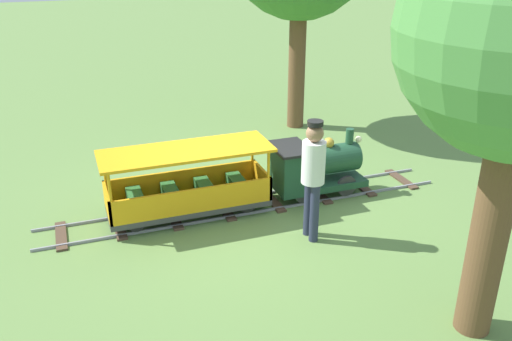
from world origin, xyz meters
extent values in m
plane|color=#608442|center=(0.00, 0.00, 0.00)|extent=(60.00, 60.00, 0.00)
cube|color=gray|center=(-0.26, -0.05, 0.02)|extent=(0.03, 6.05, 0.04)
cube|color=gray|center=(0.26, -0.05, 0.02)|extent=(0.03, 6.05, 0.04)
cube|color=#4C3828|center=(0.00, -2.70, 0.01)|extent=(0.77, 0.14, 0.03)
cube|color=#4C3828|center=(0.00, -1.94, 0.01)|extent=(0.77, 0.14, 0.03)
cube|color=#4C3828|center=(0.00, -1.19, 0.01)|extent=(0.77, 0.14, 0.03)
cube|color=#4C3828|center=(0.00, -0.43, 0.01)|extent=(0.77, 0.14, 0.03)
cube|color=#4C3828|center=(0.00, 0.33, 0.01)|extent=(0.77, 0.14, 0.03)
cube|color=#4C3828|center=(0.00, 1.08, 0.01)|extent=(0.77, 0.14, 0.03)
cube|color=#4C3828|center=(0.00, 1.84, 0.01)|extent=(0.77, 0.14, 0.03)
cube|color=#4C3828|center=(0.00, 2.59, 0.01)|extent=(0.77, 0.14, 0.03)
cube|color=#1E472D|center=(0.00, 1.07, 0.21)|extent=(0.65, 1.40, 0.10)
cylinder|color=#1E472D|center=(0.00, 1.27, 0.56)|extent=(0.44, 0.85, 0.44)
cylinder|color=#B7932D|center=(0.00, 1.70, 0.56)|extent=(0.37, 0.02, 0.37)
cylinder|color=#1E472D|center=(0.00, 1.57, 0.89)|extent=(0.12, 0.12, 0.23)
sphere|color=#B7932D|center=(0.00, 1.22, 0.83)|extent=(0.16, 0.16, 0.16)
cube|color=#1E472D|center=(0.00, 0.60, 0.54)|extent=(0.65, 0.45, 0.55)
cube|color=black|center=(0.00, 0.60, 0.83)|extent=(0.73, 0.53, 0.04)
sphere|color=#F2EAB2|center=(0.00, 1.73, 0.82)|extent=(0.10, 0.10, 0.10)
cylinder|color=#2D2D2D|center=(-0.26, 1.42, 0.20)|extent=(0.05, 0.32, 0.32)
cylinder|color=#2D2D2D|center=(0.26, 1.42, 0.20)|extent=(0.05, 0.32, 0.32)
cylinder|color=#2D2D2D|center=(-0.26, 0.72, 0.20)|extent=(0.05, 0.32, 0.32)
cylinder|color=#2D2D2D|center=(0.26, 0.72, 0.20)|extent=(0.05, 0.32, 0.32)
cube|color=#3F3F3F|center=(0.00, -0.95, 0.18)|extent=(0.73, 2.25, 0.08)
cube|color=orange|center=(-0.34, -0.95, 0.40)|extent=(0.04, 2.25, 0.35)
cube|color=orange|center=(0.34, -0.95, 0.40)|extent=(0.04, 2.25, 0.35)
cube|color=orange|center=(0.00, 0.15, 0.40)|extent=(0.73, 0.04, 0.35)
cube|color=orange|center=(0.00, -2.06, 0.40)|extent=(0.73, 0.04, 0.35)
cylinder|color=orange|center=(-0.33, 0.12, 0.59)|extent=(0.04, 0.04, 0.75)
cylinder|color=orange|center=(0.33, 0.12, 0.59)|extent=(0.04, 0.04, 0.75)
cylinder|color=orange|center=(-0.33, -2.03, 0.59)|extent=(0.04, 0.04, 0.75)
cylinder|color=orange|center=(0.33, -2.03, 0.59)|extent=(0.04, 0.04, 0.75)
cube|color=orange|center=(0.00, -0.95, 0.99)|extent=(0.83, 2.35, 0.04)
cube|color=#2D6B33|center=(0.00, -1.68, 0.34)|extent=(0.57, 0.20, 0.24)
cube|color=#2D6B33|center=(0.00, -1.20, 0.34)|extent=(0.57, 0.20, 0.24)
cube|color=#2D6B33|center=(0.00, -0.71, 0.34)|extent=(0.57, 0.20, 0.24)
cube|color=#2D6B33|center=(0.00, -0.22, 0.34)|extent=(0.57, 0.20, 0.24)
cylinder|color=#262626|center=(-0.26, -0.16, 0.16)|extent=(0.04, 0.24, 0.24)
cylinder|color=#262626|center=(0.26, -0.16, 0.16)|extent=(0.04, 0.24, 0.24)
cylinder|color=#262626|center=(-0.26, -1.74, 0.16)|extent=(0.04, 0.24, 0.24)
cylinder|color=#262626|center=(0.26, -1.74, 0.16)|extent=(0.04, 0.24, 0.24)
cylinder|color=#282D47|center=(1.05, 0.41, 0.40)|extent=(0.12, 0.12, 0.80)
cylinder|color=#282D47|center=(1.23, 0.41, 0.40)|extent=(0.12, 0.12, 0.80)
cylinder|color=white|center=(1.14, 0.41, 1.08)|extent=(0.30, 0.30, 0.55)
sphere|color=#936B4C|center=(1.14, 0.41, 1.46)|extent=(0.22, 0.22, 0.22)
cylinder|color=black|center=(1.14, 0.41, 1.59)|extent=(0.20, 0.20, 0.06)
cylinder|color=brown|center=(-3.12, 2.08, 1.29)|extent=(0.34, 0.34, 2.57)
cylinder|color=brown|center=(3.34, 1.18, 1.11)|extent=(0.35, 0.35, 2.21)
camera|label=1|loc=(6.73, -2.41, 3.68)|focal=37.91mm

